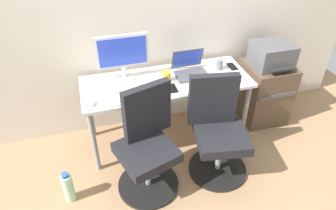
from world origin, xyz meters
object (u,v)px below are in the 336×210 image
office_chair_right (218,132)px  office_chair_left (147,146)px  desktop_monitor (123,54)px  printer (272,55)px  coffee_mug (166,77)px  water_bottle_on_floor (68,187)px  side_cabinet (264,92)px  open_laptop (190,68)px

office_chair_right → office_chair_left: bearing=-179.8°
office_chair_left → desktop_monitor: size_ratio=1.96×
printer → coffee_mug: printer is taller
printer → water_bottle_on_floor: size_ratio=1.29×
printer → desktop_monitor: (-1.50, 0.10, 0.17)m
side_cabinet → water_bottle_on_floor: size_ratio=2.15×
printer → coffee_mug: 1.14m
office_chair_left → desktop_monitor: desktop_monitor is taller
office_chair_right → coffee_mug: office_chair_right is taller
open_laptop → desktop_monitor: bearing=172.4°
office_chair_left → office_chair_right: 0.64m
printer → desktop_monitor: desktop_monitor is taller
side_cabinet → desktop_monitor: 1.62m
office_chair_left → open_laptop: bearing=46.1°
open_laptop → coffee_mug: bearing=-162.6°
office_chair_left → side_cabinet: 1.56m
printer → open_laptop: 0.88m
printer → office_chair_right: bearing=-144.6°
office_chair_right → desktop_monitor: (-0.69, 0.67, 0.53)m
side_cabinet → printer: 0.45m
office_chair_right → printer: 1.06m
water_bottle_on_floor → desktop_monitor: bearing=47.2°
water_bottle_on_floor → open_laptop: bearing=25.7°
printer → water_bottle_on_floor: (-2.14, -0.59, -0.64)m
water_bottle_on_floor → desktop_monitor: size_ratio=0.65×
office_chair_left → office_chair_right: (0.64, 0.00, 0.00)m
office_chair_left → open_laptop: 0.89m
printer → coffee_mug: (-1.13, -0.07, -0.04)m
office_chair_left → water_bottle_on_floor: size_ratio=3.03×
printer → desktop_monitor: size_ratio=0.83×
side_cabinet → open_laptop: 0.98m
water_bottle_on_floor → coffee_mug: (1.00, 0.53, 0.60)m
side_cabinet → open_laptop: size_ratio=2.15×
open_laptop → office_chair_left: bearing=-133.9°
office_chair_right → side_cabinet: office_chair_right is taller
side_cabinet → coffee_mug: 1.21m
office_chair_left → side_cabinet: size_ratio=1.41×
office_chair_left → printer: office_chair_left is taller
coffee_mug → side_cabinet: bearing=3.4°
desktop_monitor → printer: bearing=-3.7°
water_bottle_on_floor → desktop_monitor: desktop_monitor is taller
water_bottle_on_floor → coffee_mug: coffee_mug is taller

